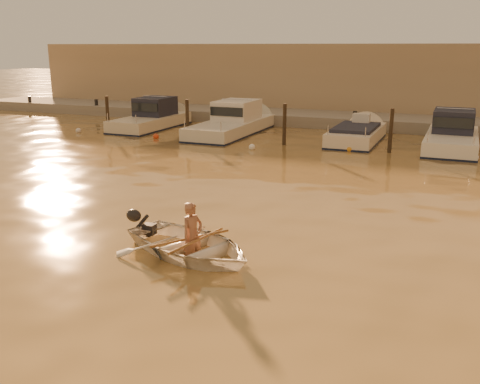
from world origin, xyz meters
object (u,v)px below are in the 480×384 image
at_px(moored_boat_2, 232,122).
at_px(dinghy, 190,245).
at_px(moored_boat_3, 356,138).
at_px(moored_boat_4, 452,135).
at_px(moored_boat_1, 150,118).
at_px(waterfront_building, 347,80).
at_px(person, 192,236).

bearing_deg(moored_boat_2, dinghy, -69.54).
bearing_deg(dinghy, moored_boat_3, 17.22).
xyz_separation_m(moored_boat_3, moored_boat_4, (4.45, 0.00, 0.40)).
relative_size(dinghy, moored_boat_2, 0.43).
height_order(moored_boat_1, moored_boat_2, same).
relative_size(moored_boat_1, moored_boat_4, 0.97).
relative_size(moored_boat_1, waterfront_building, 0.15).
xyz_separation_m(person, moored_boat_1, (-11.46, 16.60, 0.14)).
relative_size(moored_boat_2, moored_boat_3, 1.33).
xyz_separation_m(dinghy, moored_boat_2, (-6.18, 16.56, 0.38)).
bearing_deg(moored_boat_2, moored_boat_4, 0.00).
bearing_deg(person, moored_boat_2, 40.22).
bearing_deg(moored_boat_4, dinghy, -107.14).
bearing_deg(moored_boat_2, moored_boat_1, 180.00).
distance_m(dinghy, waterfront_building, 27.74).
bearing_deg(moored_boat_2, moored_boat_3, 0.00).
distance_m(moored_boat_2, waterfront_building, 11.82).
bearing_deg(person, moored_boat_1, 54.13).
xyz_separation_m(moored_boat_2, moored_boat_3, (6.84, 0.00, -0.40)).
xyz_separation_m(dinghy, moored_boat_4, (5.11, 16.56, 0.38)).
distance_m(dinghy, moored_boat_1, 20.09).
bearing_deg(moored_boat_3, moored_boat_2, 180.00).
xyz_separation_m(dinghy, waterfront_building, (-2.23, 27.56, 2.16)).
height_order(moored_boat_2, waterfront_building, waterfront_building).
bearing_deg(moored_boat_2, person, -69.29).
distance_m(moored_boat_2, moored_boat_3, 6.85).
bearing_deg(dinghy, moored_boat_2, 39.97).
height_order(moored_boat_3, waterfront_building, waterfront_building).
bearing_deg(dinghy, moored_boat_4, 2.36).
height_order(moored_boat_4, waterfront_building, waterfront_building).
distance_m(moored_boat_4, waterfront_building, 13.34).
bearing_deg(moored_boat_3, person, -91.95).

